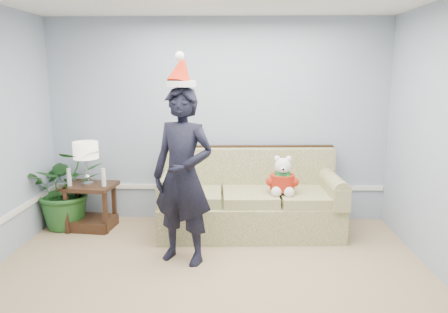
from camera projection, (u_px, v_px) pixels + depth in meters
name	position (u px, v px, depth m)	size (l,w,h in m)	color
room_shell	(204.00, 158.00, 3.36)	(4.54, 5.04, 2.74)	tan
wainscot_trim	(104.00, 217.00, 4.72)	(4.49, 4.99, 0.06)	white
sofa	(250.00, 202.00, 5.53)	(2.27, 1.05, 1.04)	#5A652F
side_table	(91.00, 211.00, 5.64)	(0.66, 0.58, 0.59)	#392114
table_lamp	(86.00, 152.00, 5.48)	(0.31, 0.31, 0.55)	silver
candle_pair	(86.00, 178.00, 5.47)	(0.49, 0.06, 0.23)	silver
houseplant	(66.00, 188.00, 5.64)	(0.94, 0.82, 1.05)	#225822
man	(183.00, 176.00, 4.54)	(0.68, 0.45, 1.86)	black
santa_hat	(181.00, 71.00, 4.35)	(0.40, 0.43, 0.35)	white
teddy_bear	(282.00, 180.00, 5.25)	(0.31, 0.34, 0.48)	white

